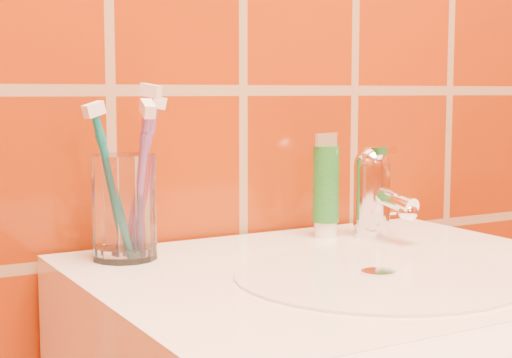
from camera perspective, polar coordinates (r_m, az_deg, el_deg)
glass_tumbler at (r=0.90m, az=-9.58°, el=-2.04°), size 0.10×0.10×0.12m
toothpaste_tube at (r=1.03m, az=5.10°, el=-0.70°), size 0.04×0.03×0.14m
faucet at (r=1.04m, az=8.59°, el=-0.71°), size 0.05×0.11×0.12m
toothbrush_0 at (r=0.86m, az=-8.42°, el=-0.39°), size 0.05×0.16×0.21m
toothbrush_1 at (r=0.88m, az=-10.40°, el=-0.40°), size 0.10×0.09×0.19m
toothbrush_2 at (r=0.90m, az=-8.45°, el=0.44°), size 0.09×0.09×0.21m
toothbrush_3 at (r=0.91m, az=-8.43°, el=0.11°), size 0.09×0.08×0.20m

